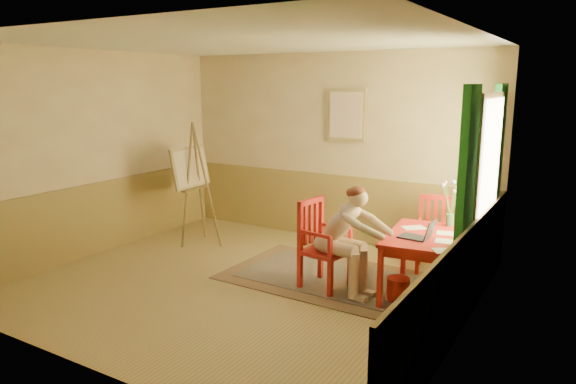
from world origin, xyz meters
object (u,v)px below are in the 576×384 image
Objects in this scene: table at (422,242)px; figure at (345,234)px; chair_back at (434,234)px; easel at (192,172)px; chair_left at (322,244)px; laptop at (419,235)px.

table is 1.00× the size of figure.
table is 0.93m from chair_back.
figure is 2.87m from easel.
chair_back is 1.47m from figure.
chair_back is at bearing 63.39° from figure.
figure is at bearing -152.47° from table.
chair_left is 1.13m from laptop.
table is 0.25m from laptop.
chair_left is at bearing -14.07° from easel.
chair_back is at bearing 96.64° from table.
chair_left is 2.60m from easel.
figure reaches higher than chair_back.
chair_left is 1.10× the size of chair_back.
table is 0.86m from figure.
figure is at bearing -116.61° from chair_back.
table is at bearing -4.30° from easel.
table is at bearing -83.36° from chair_back.
easel is at bearing 165.93° from chair_left.
figure is 3.33× the size of laptop.
easel is (-3.56, 0.47, 0.30)m from laptop.
chair_left is at bearing 172.14° from figure.
easel is at bearing 166.60° from figure.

